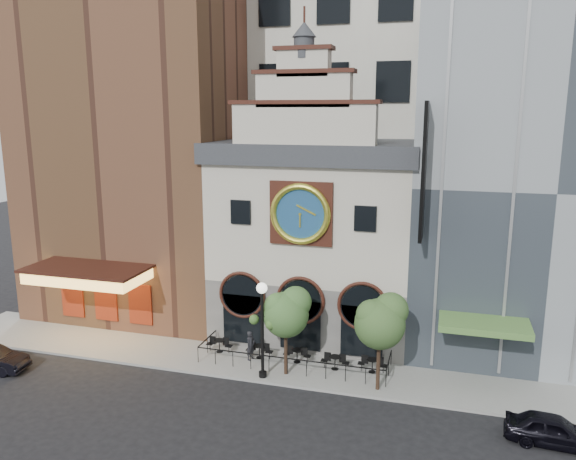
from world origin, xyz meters
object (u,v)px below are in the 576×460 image
(tree_left, at_px, (287,311))
(tree_right, at_px, (381,320))
(bistro_0, at_px, (219,345))
(car_right, at_px, (553,430))
(bistro_2, at_px, (297,355))
(lamppost, at_px, (262,319))
(bistro_3, at_px, (335,361))
(bistro_4, at_px, (372,364))
(bistro_1, at_px, (260,350))
(pedestrian, at_px, (251,346))

(tree_left, xyz_separation_m, tree_right, (5.02, -0.36, 0.17))
(bistro_0, height_order, car_right, car_right)
(bistro_2, height_order, tree_left, tree_left)
(bistro_2, xyz_separation_m, lamppost, (-1.31, -2.24, 2.80))
(tree_right, bearing_deg, lamppost, -176.66)
(bistro_3, bearing_deg, bistro_0, 177.22)
(lamppost, distance_m, tree_right, 6.19)
(bistro_3, xyz_separation_m, tree_right, (2.60, -1.59, 3.30))
(tree_left, bearing_deg, bistro_4, 17.92)
(tree_left, bearing_deg, bistro_1, 144.63)
(bistro_1, xyz_separation_m, bistro_4, (6.51, -0.02, 0.00))
(bistro_2, height_order, bistro_3, same)
(bistro_0, bearing_deg, bistro_3, -2.78)
(bistro_2, bearing_deg, lamppost, -120.32)
(bistro_0, bearing_deg, lamppost, -33.41)
(bistro_4, xyz_separation_m, pedestrian, (-6.93, -0.31, 0.39))
(pedestrian, distance_m, tree_left, 3.87)
(pedestrian, relative_size, tree_left, 0.35)
(pedestrian, bearing_deg, bistro_2, -59.78)
(bistro_3, distance_m, car_right, 11.24)
(bistro_1, xyz_separation_m, tree_left, (2.06, -1.46, 3.13))
(car_right, distance_m, pedestrian, 15.87)
(bistro_1, distance_m, bistro_3, 4.49)
(lamppost, distance_m, tree_left, 1.39)
(bistro_4, height_order, tree_left, tree_left)
(bistro_4, height_order, lamppost, lamppost)
(bistro_1, xyz_separation_m, bistro_2, (2.23, 0.05, 0.00))
(bistro_0, bearing_deg, bistro_4, -0.83)
(pedestrian, bearing_deg, bistro_0, 100.15)
(pedestrian, xyz_separation_m, tree_left, (2.48, -1.13, 2.75))
(car_right, bearing_deg, bistro_2, 74.95)
(bistro_3, height_order, tree_right, tree_right)
(tree_right, bearing_deg, bistro_3, 148.49)
(bistro_2, distance_m, bistro_4, 4.28)
(pedestrian, relative_size, tree_right, 0.33)
(bistro_2, height_order, car_right, car_right)
(bistro_2, relative_size, tree_left, 0.32)
(bistro_2, distance_m, tree_right, 6.16)
(bistro_2, distance_m, tree_left, 3.48)
(tree_left, bearing_deg, car_right, -13.00)
(lamppost, height_order, tree_right, lamppost)
(bistro_0, bearing_deg, bistro_1, -2.46)
(bistro_2, bearing_deg, tree_right, -21.15)
(bistro_0, height_order, lamppost, lamppost)
(bistro_0, distance_m, car_right, 18.04)
(car_right, height_order, pedestrian, pedestrian)
(bistro_1, relative_size, pedestrian, 0.93)
(pedestrian, xyz_separation_m, tree_right, (7.50, -1.49, 2.91))
(lamppost, bearing_deg, pedestrian, 149.22)
(bistro_0, relative_size, car_right, 0.40)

